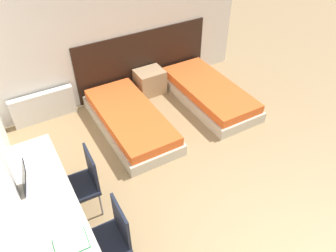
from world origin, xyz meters
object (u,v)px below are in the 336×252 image
Objects in this scene: bed_near_door at (209,93)px; nightstand at (150,81)px; chair_near_laptop at (82,182)px; bed_near_window at (130,120)px; laptop at (35,182)px; chair_near_notebook at (110,237)px.

nightstand is at bearing 134.54° from bed_near_door.
chair_near_laptop is at bearing -156.85° from bed_near_door.
bed_near_window is at bearing -134.54° from nightstand.
bed_near_window is 1.57m from bed_near_door.
laptop is at bearing -140.20° from nightstand.
chair_near_laptop is at bearing 91.15° from chair_near_notebook.
bed_near_window is 1.67m from chair_near_laptop.
chair_near_notebook reaches higher than bed_near_door.
chair_near_notebook is 0.99m from laptop.
nightstand is 2.77m from chair_near_laptop.
bed_near_window is 2.24× the size of chair_near_notebook.
chair_near_laptop is 0.86m from chair_near_notebook.
nightstand is at bearing 43.37° from laptop.
bed_near_door is at bearing 24.36° from laptop.
chair_near_notebook is at bearing -124.45° from nightstand.
chair_near_notebook reaches higher than nightstand.
chair_near_laptop is 0.59m from laptop.
laptop is (-0.48, 0.80, 0.33)m from chair_near_notebook.
nightstand is 3.20m from laptop.
chair_near_laptop is 1.00× the size of chair_near_notebook.
bed_near_door is at bearing 37.77° from chair_near_notebook.
laptop reaches higher than bed_near_window.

